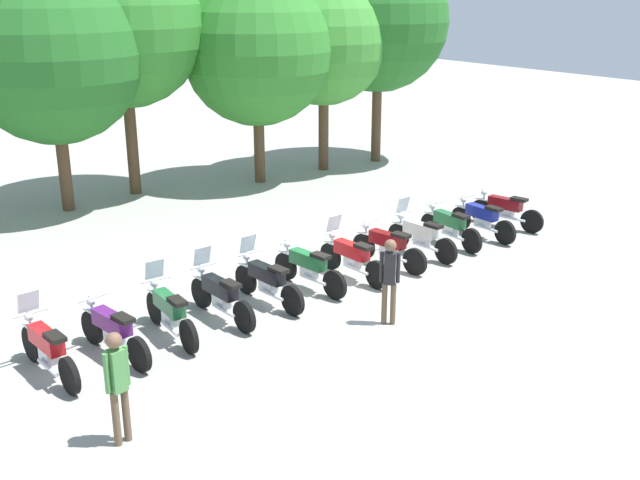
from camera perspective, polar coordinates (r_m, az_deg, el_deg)
The scene contains 20 objects.
ground_plane at distance 16.68m, azimuth 0.97°, elevation -3.38°, with size 80.00×80.00×0.00m, color #9E9B93.
motorcycle_0 at distance 13.52m, azimuth -20.06°, elevation -7.71°, with size 0.62×2.18×1.37m.
motorcycle_1 at distance 13.84m, azimuth -15.49°, elevation -6.67°, with size 0.69×2.17×0.99m.
motorcycle_2 at distance 14.35m, azimuth -11.39°, elevation -5.34°, with size 0.62×2.19×1.37m.
motorcycle_3 at distance 14.93m, azimuth -7.61°, elevation -4.15°, with size 0.62×2.19×1.37m.
motorcycle_4 at distance 15.55m, azimuth -4.07°, elevation -3.07°, with size 0.62×2.18×1.37m.
motorcycle_5 at distance 16.26m, azimuth -0.89°, elevation -2.08°, with size 0.64×2.18×0.99m.
motorcycle_6 at distance 16.87m, azimuth 2.42°, elevation -1.27°, with size 0.62×2.19×1.37m.
motorcycle_7 at distance 17.64m, azimuth 5.19°, elevation -0.47°, with size 0.68×2.17×0.99m.
motorcycle_8 at distance 18.46m, azimuth 7.66°, elevation 0.36°, with size 0.62×2.19×1.37m.
motorcycle_9 at distance 19.35m, azimuth 9.85°, elevation 1.08°, with size 0.62×2.19×0.99m.
motorcycle_10 at distance 20.14m, azimuth 12.23°, elevation 1.62°, with size 0.62×2.19×0.99m.
motorcycle_11 at distance 21.11m, azimuth 13.94°, elevation 2.28°, with size 0.75×2.15×0.99m.
person_0 at distance 11.09m, azimuth -15.17°, elevation -10.19°, with size 0.41×0.28×1.75m.
person_1 at distance 14.45m, azimuth 5.32°, elevation -2.66°, with size 0.35×0.33×1.75m.
tree_2 at distance 22.69m, azimuth -19.77°, elevation 13.17°, with size 5.04×5.04×7.03m.
tree_3 at distance 24.00m, azimuth -14.82°, elevation 15.44°, with size 4.87×4.87×7.60m.
tree_4 at distance 24.90m, azimuth -4.84°, elevation 14.19°, with size 4.85×4.85×6.78m.
tree_5 at distance 26.62m, azimuth 0.28°, elevation 14.90°, with size 4.40×4.40×6.72m.
tree_6 at distance 28.09m, azimuth 4.50°, elevation 16.25°, with size 5.03×5.03×7.63m.
Camera 1 is at (-8.98, -12.59, 6.27)m, focal length 42.01 mm.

